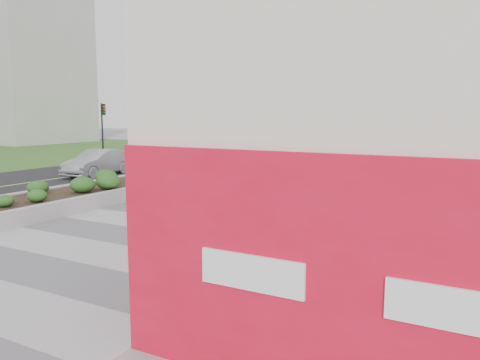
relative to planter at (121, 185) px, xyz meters
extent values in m
plane|color=gray|center=(5.50, -7.00, -0.42)|extent=(160.00, 160.00, 0.00)
cube|color=#A8A8AD|center=(5.50, -4.00, -0.41)|extent=(8.00, 36.00, 0.01)
cube|color=beige|center=(12.50, 2.00, 3.58)|extent=(6.00, 24.00, 8.00)
cube|color=red|center=(9.52, 2.00, 1.08)|extent=(0.12, 24.00, 3.00)
cube|color=red|center=(12.50, -10.02, 1.08)|extent=(6.00, 0.12, 3.00)
cube|color=#9E9EA0|center=(0.00, 8.85, -0.14)|extent=(3.00, 0.30, 0.55)
cube|color=#9E9EA0|center=(-1.35, 0.00, -0.14)|extent=(0.30, 18.00, 0.55)
cube|color=#9E9EA0|center=(1.35, 0.00, -0.14)|extent=(0.30, 18.00, 0.55)
cube|color=#2D2116|center=(0.00, 0.00, -0.17)|extent=(2.40, 17.40, 0.50)
cube|color=black|center=(-6.50, 0.00, -0.42)|extent=(10.00, 40.00, 0.00)
cylinder|color=black|center=(-1.80, 10.50, 1.68)|extent=(0.12, 0.12, 4.20)
cube|color=black|center=(-1.62, 10.50, 3.33)|extent=(0.18, 0.28, 0.80)
cylinder|color=black|center=(-11.00, 10.00, 1.68)|extent=(0.12, 0.12, 4.20)
cube|color=black|center=(-10.82, 10.00, 3.33)|extent=(0.18, 0.28, 0.80)
cube|color=#ADAAA3|center=(-39.50, 23.00, 10.58)|extent=(18.00, 12.00, 22.00)
cube|color=#ADAAA3|center=(0.50, 48.00, 9.58)|extent=(16.00, 12.00, 20.00)
cylinder|color=#595654|center=(6.00, -4.00, -0.42)|extent=(0.44, 0.44, 0.01)
cube|color=black|center=(6.48, 0.26, -0.35)|extent=(0.26, 0.74, 0.02)
imported|color=#28282D|center=(6.48, 0.26, 0.25)|extent=(0.50, 0.40, 1.20)
sphere|color=blue|center=(6.48, 0.26, 0.81)|extent=(0.23, 0.23, 0.23)
imported|color=#A2A4A9|center=(-5.44, 3.99, 0.31)|extent=(2.04, 4.58, 1.46)
camera|label=1|loc=(14.02, -14.99, 3.01)|focal=35.00mm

